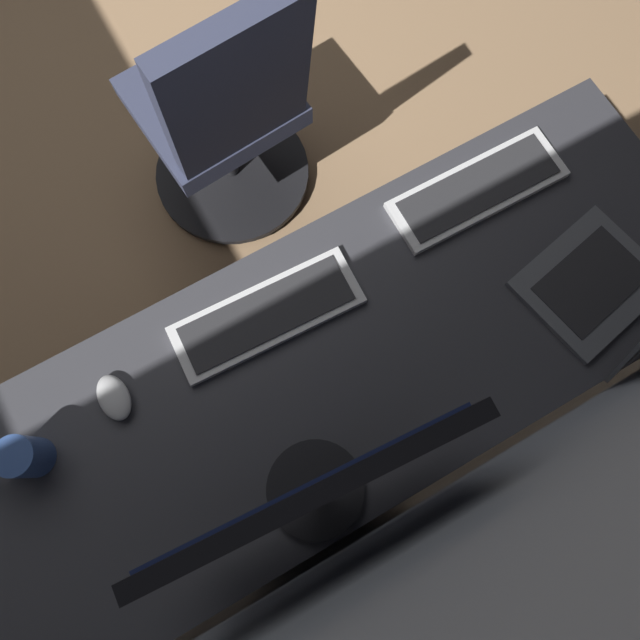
{
  "coord_description": "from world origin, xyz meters",
  "views": [
    {
      "loc": [
        0.01,
        2.08,
        1.95
      ],
      "look_at": [
        -0.12,
        1.84,
        0.95
      ],
      "focal_mm": 32.44,
      "sensor_mm": 36.0,
      "label": 1
    }
  ],
  "objects_px": {
    "mouse_main": "(114,398)",
    "coffee_mug": "(23,457)",
    "monitor_primary": "(313,492)",
    "laptop_leftmost": "(621,295)",
    "office_chair": "(225,120)",
    "keyboard_main": "(267,315)",
    "keyboard_spare": "(477,189)",
    "drawer_pedestal": "(275,432)"
  },
  "relations": [
    {
      "from": "laptop_leftmost",
      "to": "mouse_main",
      "type": "bearing_deg",
      "value": -18.19
    },
    {
      "from": "keyboard_main",
      "to": "monitor_primary",
      "type": "bearing_deg",
      "value": 76.73
    },
    {
      "from": "laptop_leftmost",
      "to": "coffee_mug",
      "type": "height_order",
      "value": "laptop_leftmost"
    },
    {
      "from": "keyboard_spare",
      "to": "drawer_pedestal",
      "type": "bearing_deg",
      "value": 17.78
    },
    {
      "from": "drawer_pedestal",
      "to": "keyboard_main",
      "type": "height_order",
      "value": "keyboard_main"
    },
    {
      "from": "laptop_leftmost",
      "to": "keyboard_spare",
      "type": "xyz_separation_m",
      "value": [
        0.1,
        -0.37,
        -0.04
      ]
    },
    {
      "from": "keyboard_spare",
      "to": "keyboard_main",
      "type": "bearing_deg",
      "value": 2.7
    },
    {
      "from": "drawer_pedestal",
      "to": "monitor_primary",
      "type": "distance_m",
      "value": 0.65
    },
    {
      "from": "monitor_primary",
      "to": "keyboard_spare",
      "type": "relative_size",
      "value": 1.34
    },
    {
      "from": "drawer_pedestal",
      "to": "mouse_main",
      "type": "xyz_separation_m",
      "value": [
        0.25,
        -0.19,
        0.4
      ]
    },
    {
      "from": "keyboard_spare",
      "to": "mouse_main",
      "type": "xyz_separation_m",
      "value": [
        0.93,
        0.03,
        0.01
      ]
    },
    {
      "from": "office_chair",
      "to": "laptop_leftmost",
      "type": "bearing_deg",
      "value": 115.46
    },
    {
      "from": "drawer_pedestal",
      "to": "mouse_main",
      "type": "bearing_deg",
      "value": -37.68
    },
    {
      "from": "laptop_leftmost",
      "to": "coffee_mug",
      "type": "xyz_separation_m",
      "value": [
        1.23,
        -0.31,
        -0.0
      ]
    },
    {
      "from": "laptop_leftmost",
      "to": "keyboard_main",
      "type": "xyz_separation_m",
      "value": [
        0.67,
        -0.34,
        -0.04
      ]
    },
    {
      "from": "keyboard_spare",
      "to": "monitor_primary",
      "type": "bearing_deg",
      "value": 31.17
    },
    {
      "from": "keyboard_spare",
      "to": "coffee_mug",
      "type": "relative_size",
      "value": 3.45
    },
    {
      "from": "coffee_mug",
      "to": "monitor_primary",
      "type": "bearing_deg",
      "value": 144.67
    },
    {
      "from": "drawer_pedestal",
      "to": "monitor_primary",
      "type": "relative_size",
      "value": 1.23
    },
    {
      "from": "keyboard_spare",
      "to": "coffee_mug",
      "type": "bearing_deg",
      "value": 3.07
    },
    {
      "from": "keyboard_main",
      "to": "keyboard_spare",
      "type": "bearing_deg",
      "value": -177.3
    },
    {
      "from": "drawer_pedestal",
      "to": "office_chair",
      "type": "relative_size",
      "value": 0.72
    },
    {
      "from": "mouse_main",
      "to": "coffee_mug",
      "type": "relative_size",
      "value": 0.85
    },
    {
      "from": "drawer_pedestal",
      "to": "keyboard_spare",
      "type": "distance_m",
      "value": 0.82
    },
    {
      "from": "laptop_leftmost",
      "to": "monitor_primary",
      "type": "bearing_deg",
      "value": 1.91
    },
    {
      "from": "mouse_main",
      "to": "coffee_mug",
      "type": "xyz_separation_m",
      "value": [
        0.2,
        0.03,
        0.03
      ]
    },
    {
      "from": "monitor_primary",
      "to": "mouse_main",
      "type": "distance_m",
      "value": 0.51
    },
    {
      "from": "monitor_primary",
      "to": "mouse_main",
      "type": "bearing_deg",
      "value": -52.91
    },
    {
      "from": "laptop_leftmost",
      "to": "office_chair",
      "type": "height_order",
      "value": "office_chair"
    },
    {
      "from": "keyboard_spare",
      "to": "mouse_main",
      "type": "relative_size",
      "value": 4.06
    },
    {
      "from": "drawer_pedestal",
      "to": "keyboard_spare",
      "type": "height_order",
      "value": "keyboard_spare"
    },
    {
      "from": "keyboard_main",
      "to": "office_chair",
      "type": "height_order",
      "value": "office_chair"
    },
    {
      "from": "monitor_primary",
      "to": "coffee_mug",
      "type": "relative_size",
      "value": 4.62
    },
    {
      "from": "drawer_pedestal",
      "to": "monitor_primary",
      "type": "height_order",
      "value": "monitor_primary"
    },
    {
      "from": "mouse_main",
      "to": "coffee_mug",
      "type": "height_order",
      "value": "coffee_mug"
    },
    {
      "from": "mouse_main",
      "to": "office_chair",
      "type": "distance_m",
      "value": 0.92
    },
    {
      "from": "keyboard_main",
      "to": "keyboard_spare",
      "type": "xyz_separation_m",
      "value": [
        -0.57,
        -0.03,
        0.0
      ]
    },
    {
      "from": "laptop_leftmost",
      "to": "office_chair",
      "type": "relative_size",
      "value": 0.36
    },
    {
      "from": "laptop_leftmost",
      "to": "mouse_main",
      "type": "distance_m",
      "value": 1.09
    },
    {
      "from": "drawer_pedestal",
      "to": "coffee_mug",
      "type": "relative_size",
      "value": 5.68
    },
    {
      "from": "laptop_leftmost",
      "to": "coffee_mug",
      "type": "bearing_deg",
      "value": -14.12
    },
    {
      "from": "drawer_pedestal",
      "to": "coffee_mug",
      "type": "distance_m",
      "value": 0.64
    }
  ]
}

